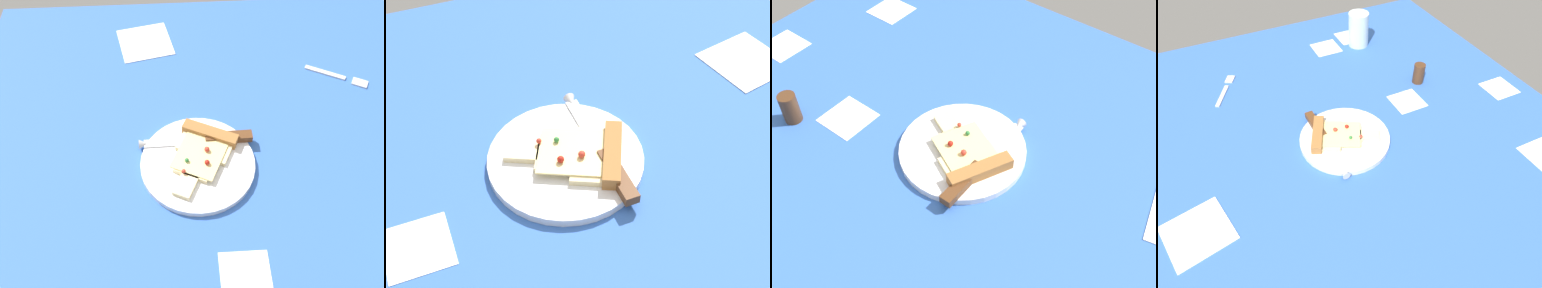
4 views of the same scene
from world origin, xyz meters
TOP-DOWN VIEW (x-y plane):
  - ground_plane at (-0.06, -0.01)cm, footprint 118.15×118.15cm
  - plate at (3.13, 8.11)cm, footprint 23.63×23.63cm
  - pizza_slice at (5.48, 6.96)cm, footprint 19.06×14.88cm
  - knife at (8.48, 5.76)cm, footprint 2.48×24.03cm
  - napkin at (42.50, 19.18)cm, footprint 15.44×15.44cm

SIDE VIEW (x-z plane):
  - ground_plane at x=-0.06cm, z-range -3.00..0.00cm
  - napkin at x=42.50cm, z-range 0.00..0.40cm
  - plate at x=3.13cm, z-range 0.00..1.38cm
  - knife at x=8.48cm, z-range 0.76..3.21cm
  - pizza_slice at x=5.48cm, z-range 0.97..3.36cm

